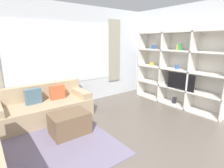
{
  "coord_description": "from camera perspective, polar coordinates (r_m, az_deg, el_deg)",
  "views": [
    {
      "loc": [
        -1.78,
        -1.13,
        1.78
      ],
      "look_at": [
        0.45,
        1.82,
        0.85
      ],
      "focal_mm": 28.0,
      "sensor_mm": 36.0,
      "label": 1
    }
  ],
  "objects": [
    {
      "name": "shelving_unit",
      "position": [
        5.13,
        20.8,
        4.42
      ],
      "size": [
        0.43,
        2.59,
        2.01
      ],
      "color": "silver",
      "rests_on": "ground_plane"
    },
    {
      "name": "area_rug",
      "position": [
        3.37,
        -24.14,
        -18.96
      ],
      "size": [
        2.57,
        2.23,
        0.01
      ],
      "primitive_type": "cube",
      "color": "slate",
      "rests_on": "ground_plane"
    },
    {
      "name": "ottoman",
      "position": [
        3.56,
        -13.68,
        -12.39
      ],
      "size": [
        0.71,
        0.53,
        0.43
      ],
      "color": "brown",
      "rests_on": "ground_plane"
    },
    {
      "name": "couch_main",
      "position": [
        4.36,
        -21.47,
        -7.04
      ],
      "size": [
        2.08,
        0.92,
        0.76
      ],
      "color": "tan",
      "rests_on": "ground_plane"
    },
    {
      "name": "wall_right",
      "position": [
        5.33,
        21.4,
        8.52
      ],
      "size": [
        0.07,
        4.51,
        2.7
      ],
      "primitive_type": "cube",
      "color": "silver",
      "rests_on": "ground_plane"
    },
    {
      "name": "wall_back",
      "position": [
        4.83,
        -15.57,
        8.57
      ],
      "size": [
        6.61,
        0.11,
        2.7
      ],
      "color": "silver",
      "rests_on": "ground_plane"
    }
  ]
}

